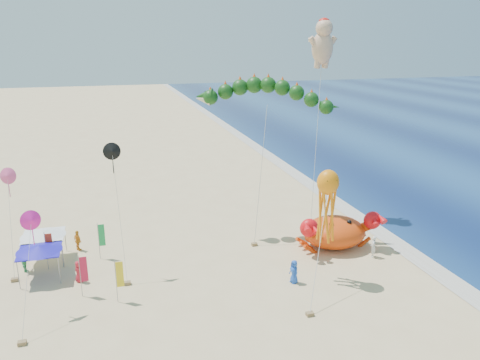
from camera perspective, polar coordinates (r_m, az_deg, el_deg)
name	(u,v)px	position (r m, az deg, el deg)	size (l,w,h in m)	color
ground	(269,259)	(39.83, 3.62, -9.56)	(320.00, 320.00, 0.00)	#D1B784
foam_strip	(394,242)	(44.99, 18.28, -7.20)	(320.00, 320.00, 0.00)	silver
crab_inflatable	(335,231)	(42.19, 11.51, -6.13)	(7.60, 4.67, 3.33)	#D93E0B
dragon_kite	(265,98)	(41.28, 3.10, 9.90)	(12.24, 6.89, 14.07)	#113B10
cherub_kite	(323,42)	(47.79, 10.08, 16.21)	(3.93, 5.80, 19.62)	#DDAB87
octopus_kite	(327,201)	(34.83, 10.56, -2.48)	(4.15, 5.37, 8.67)	orange
canopy_blue	(39,248)	(38.94, -23.29, -7.68)	(3.36, 3.36, 2.71)	gray
canopy_white	(43,234)	(41.65, -22.89, -6.03)	(3.56, 3.56, 2.71)	gray
feather_flags	(87,256)	(37.50, -18.11, -8.77)	(5.71, 7.39, 3.20)	gray
beachgoers	(139,259)	(38.58, -12.25, -9.34)	(28.55, 11.53, 1.88)	blue
small_kites	(52,193)	(36.11, -21.92, -1.45)	(9.30, 10.94, 10.37)	#DC4984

